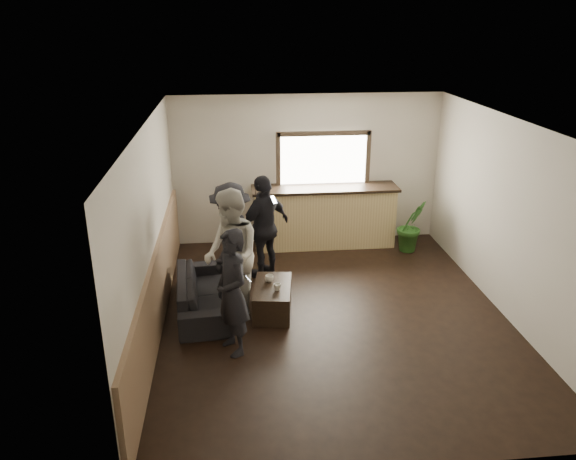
{
  "coord_description": "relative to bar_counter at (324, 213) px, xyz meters",
  "views": [
    {
      "loc": [
        -1.38,
        -7.12,
        4.12
      ],
      "look_at": [
        -0.62,
        0.4,
        1.21
      ],
      "focal_mm": 35.0,
      "sensor_mm": 36.0,
      "label": 1
    }
  ],
  "objects": [
    {
      "name": "person_d",
      "position": [
        -1.2,
        -1.26,
        0.23
      ],
      "size": [
        1.06,
        0.98,
        1.75
      ],
      "rotation": [
        0.0,
        0.0,
        -2.45
      ],
      "color": "black",
      "rests_on": "ground"
    },
    {
      "name": "cup_a",
      "position": [
        -1.2,
        -2.35,
        -0.17
      ],
      "size": [
        0.18,
        0.18,
        0.1
      ],
      "primitive_type": "imported",
      "rotation": [
        0.0,
        0.0,
        3.84
      ],
      "color": "silver",
      "rests_on": "coffee_table"
    },
    {
      "name": "person_b",
      "position": [
        -1.74,
        -2.49,
        0.3
      ],
      "size": [
        0.95,
        1.08,
        1.89
      ],
      "rotation": [
        0.0,
        0.0,
        -1.28
      ],
      "color": "#B8B3A6",
      "rests_on": "ground"
    },
    {
      "name": "room_shell",
      "position": [
        -1.04,
        -2.7,
        0.83
      ],
      "size": [
        5.01,
        6.01,
        2.8
      ],
      "color": "silver",
      "rests_on": "ground"
    },
    {
      "name": "coffee_table",
      "position": [
        -1.16,
        -2.49,
        -0.43
      ],
      "size": [
        0.65,
        1.01,
        0.42
      ],
      "primitive_type": "cube",
      "rotation": [
        0.0,
        0.0,
        -0.13
      ],
      "color": "black",
      "rests_on": "ground"
    },
    {
      "name": "sofa",
      "position": [
        -2.19,
        -2.32,
        -0.37
      ],
      "size": [
        0.86,
        1.89,
        0.54
      ],
      "primitive_type": "imported",
      "rotation": [
        0.0,
        0.0,
        1.65
      ],
      "color": "black",
      "rests_on": "ground"
    },
    {
      "name": "potted_plant",
      "position": [
        1.56,
        -0.45,
        -0.15
      ],
      "size": [
        0.64,
        0.57,
        0.98
      ],
      "primitive_type": "imported",
      "rotation": [
        0.0,
        0.0,
        0.3
      ],
      "color": "#2D6623",
      "rests_on": "ground"
    },
    {
      "name": "person_c",
      "position": [
        -1.74,
        -1.7,
        0.24
      ],
      "size": [
        0.97,
        1.28,
        1.76
      ],
      "rotation": [
        0.0,
        0.0,
        -1.88
      ],
      "color": "black",
      "rests_on": "ground"
    },
    {
      "name": "bar_counter",
      "position": [
        0.0,
        0.0,
        0.0
      ],
      "size": [
        2.7,
        0.68,
        2.13
      ],
      "color": "tan",
      "rests_on": "ground"
    },
    {
      "name": "cup_b",
      "position": [
        -1.11,
        -2.64,
        -0.17
      ],
      "size": [
        0.15,
        0.15,
        0.1
      ],
      "primitive_type": "imported",
      "rotation": [
        0.0,
        0.0,
        5.47
      ],
      "color": "silver",
      "rests_on": "coffee_table"
    },
    {
      "name": "ground",
      "position": [
        -0.3,
        -2.7,
        -0.64
      ],
      "size": [
        5.0,
        6.0,
        0.01
      ],
      "primitive_type": "cube",
      "color": "black"
    },
    {
      "name": "person_a",
      "position": [
        -1.74,
        -3.47,
        0.2
      ],
      "size": [
        0.62,
        0.73,
        1.68
      ],
      "rotation": [
        0.0,
        0.0,
        -1.14
      ],
      "color": "black",
      "rests_on": "ground"
    }
  ]
}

